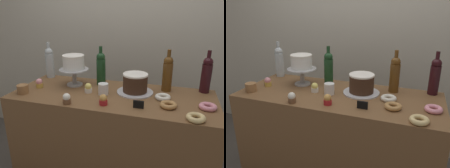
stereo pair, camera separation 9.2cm
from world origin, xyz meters
TOP-DOWN VIEW (x-y plane):
  - back_wall at (0.00, 0.88)m, footprint 6.00×0.05m
  - display_counter at (0.00, 0.00)m, footprint 1.52×0.62m
  - cake_stand_pedestal at (-0.36, 0.10)m, footprint 0.24×0.24m
  - white_layer_cake at (-0.36, 0.10)m, footprint 0.18×0.18m
  - silver_serving_platter at (0.16, 0.08)m, footprint 0.28×0.28m
  - chocolate_round_cake at (0.16, 0.08)m, footprint 0.19×0.19m
  - wine_bottle_dark_red at (0.67, 0.25)m, footprint 0.08×0.08m
  - wine_bottle_green at (-0.15, 0.18)m, footprint 0.08×0.08m
  - wine_bottle_clear at (-0.67, 0.24)m, footprint 0.08×0.08m
  - wine_bottle_amber at (0.39, 0.20)m, footprint 0.08×0.08m
  - cupcake_caramel at (0.00, -0.20)m, footprint 0.06×0.06m
  - cupcake_strawberry at (-0.61, -0.03)m, footprint 0.06×0.06m
  - cupcake_vanilla at (-0.24, -0.26)m, footprint 0.06×0.06m
  - cupcake_lemon at (-0.18, -0.02)m, footprint 0.06×0.06m
  - donut_pink at (0.67, -0.07)m, footprint 0.11×0.11m
  - donut_maple at (0.42, -0.12)m, footprint 0.11×0.11m
  - donut_glazed at (0.59, -0.25)m, footprint 0.11×0.11m
  - donut_sugar at (0.38, 0.01)m, footprint 0.11×0.11m
  - cookie_stack at (-0.66, -0.18)m, footprint 0.08×0.08m
  - price_sign_chalkboard at (0.24, -0.19)m, footprint 0.07×0.01m
  - coffee_cup_ceramic at (-0.06, -0.02)m, footprint 0.08×0.08m

SIDE VIEW (x-z plane):
  - display_counter at x=0.00m, z-range 0.00..0.95m
  - silver_serving_platter at x=0.16m, z-range 0.95..0.96m
  - donut_pink at x=0.67m, z-range 0.95..0.98m
  - donut_maple at x=0.42m, z-range 0.95..0.98m
  - donut_glazed at x=0.59m, z-range 0.95..0.98m
  - donut_sugar at x=0.38m, z-range 0.95..0.98m
  - price_sign_chalkboard at x=0.24m, z-range 0.95..1.00m
  - cookie_stack at x=-0.66m, z-range 0.95..1.01m
  - cupcake_caramel at x=0.00m, z-range 0.94..1.02m
  - cupcake_strawberry at x=-0.61m, z-range 0.94..1.02m
  - cupcake_vanilla at x=-0.24m, z-range 0.94..1.02m
  - cupcake_lemon at x=-0.18m, z-range 0.94..1.02m
  - coffee_cup_ceramic at x=-0.06m, z-range 0.95..1.03m
  - chocolate_round_cake at x=0.16m, z-range 0.96..1.10m
  - cake_stand_pedestal at x=-0.36m, z-range 0.97..1.11m
  - wine_bottle_dark_red at x=0.67m, z-range 0.93..1.25m
  - wine_bottle_green at x=-0.15m, z-range 0.93..1.25m
  - wine_bottle_clear at x=-0.67m, z-range 0.93..1.25m
  - wine_bottle_amber at x=0.39m, z-range 0.93..1.25m
  - white_layer_cake at x=-0.36m, z-range 1.09..1.20m
  - back_wall at x=0.00m, z-range 0.00..2.60m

